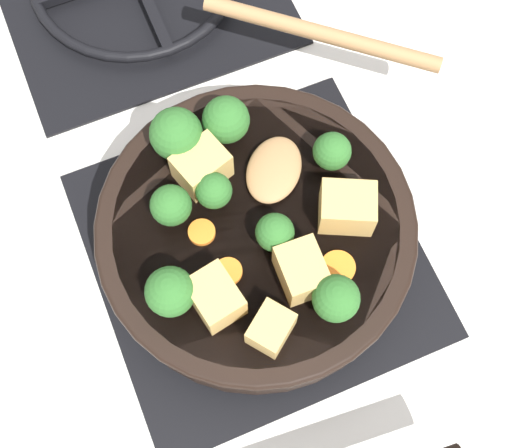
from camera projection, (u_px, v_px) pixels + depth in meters
ground_plane at (256, 255)px, 0.71m from camera, size 2.40×2.40×0.00m
front_burner_grate at (256, 251)px, 0.70m from camera, size 0.31×0.31×0.03m
skillet_pan at (257, 237)px, 0.65m from camera, size 0.29×0.40×0.06m
wooden_spoon at (302, 89)px, 0.67m from camera, size 0.23×0.24×0.02m
tofu_cube_center_large at (302, 271)px, 0.59m from camera, size 0.04×0.05×0.04m
tofu_cube_near_handle at (271, 329)px, 0.58m from camera, size 0.05×0.05×0.03m
tofu_cube_east_chunk at (215, 297)px, 0.59m from camera, size 0.04×0.05×0.04m
tofu_cube_west_chunk at (347, 208)px, 0.61m from camera, size 0.06×0.05×0.04m
tofu_cube_back_piece at (202, 166)px, 0.63m from camera, size 0.05×0.05×0.04m
broccoli_floret_near_spoon at (171, 206)px, 0.61m from camera, size 0.04×0.04×0.04m
broccoli_floret_center_top at (170, 292)px, 0.58m from camera, size 0.04×0.04×0.05m
broccoli_floret_east_rim at (214, 191)px, 0.61m from camera, size 0.03×0.03×0.04m
broccoli_floret_west_rim at (275, 233)px, 0.60m from camera, size 0.03×0.03×0.04m
broccoli_floret_north_edge at (332, 152)px, 0.63m from camera, size 0.03×0.03×0.04m
broccoli_floret_south_cluster at (226, 120)px, 0.63m from camera, size 0.04×0.04×0.05m
broccoli_floret_mid_floret at (176, 134)px, 0.63m from camera, size 0.05×0.05×0.05m
broccoli_floret_small_inner at (336, 299)px, 0.58m from camera, size 0.04×0.04×0.05m
carrot_slice_orange_thin at (202, 232)px, 0.62m from camera, size 0.02×0.02×0.01m
carrot_slice_near_center at (338, 268)px, 0.61m from camera, size 0.03×0.03×0.01m
carrot_slice_edge_slice at (228, 271)px, 0.61m from camera, size 0.02×0.02×0.01m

